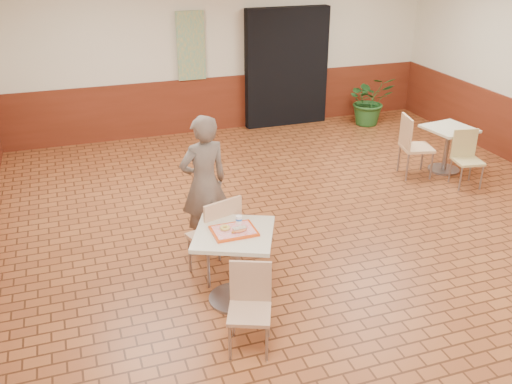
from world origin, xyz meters
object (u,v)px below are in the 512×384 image
object	(u,v)px
chair_main_back	(217,233)
long_john_donut	(239,230)
chair_main_front	(250,302)
ring_donut	(225,228)
main_table	(234,255)
serving_tray	(234,231)
customer	(204,183)
potted_plant	(370,100)
chair_second_front	(466,155)
second_table	(448,142)
paper_cup	(239,220)
chair_second_left	(412,143)

from	to	relation	value
chair_main_back	long_john_donut	world-z (taller)	chair_main_back
chair_main_front	long_john_donut	size ratio (longest dim) A/B	5.00
chair_main_front	ring_donut	size ratio (longest dim) A/B	7.97
main_table	serving_tray	bearing A→B (deg)	90.00
customer	serving_tray	distance (m)	1.19
chair_main_back	potted_plant	world-z (taller)	chair_main_back
chair_second_front	potted_plant	world-z (taller)	potted_plant
second_table	ring_donut	bearing A→B (deg)	-152.39
main_table	chair_second_front	size ratio (longest dim) A/B	0.97
chair_main_front	chair_main_back	world-z (taller)	chair_main_back
long_john_donut	potted_plant	distance (m)	6.31
paper_cup	potted_plant	size ratio (longest dim) A/B	0.08
long_john_donut	chair_main_front	bearing A→B (deg)	-99.26
paper_cup	long_john_donut	bearing A→B (deg)	-106.52
chair_main_front	long_john_donut	xyz separation A→B (m)	(0.10, 0.64, 0.39)
ring_donut	customer	bearing A→B (deg)	86.03
paper_cup	customer	bearing A→B (deg)	94.61
chair_main_back	paper_cup	distance (m)	0.50
customer	chair_second_left	size ratio (longest dim) A/B	1.71
main_table	paper_cup	xyz separation A→B (m)	(0.09, 0.11, 0.33)
chair_main_front	paper_cup	size ratio (longest dim) A/B	10.06
paper_cup	potted_plant	xyz separation A→B (m)	(4.07, 4.59, -0.38)
customer	chair_second_left	world-z (taller)	customer
main_table	chair_main_front	size ratio (longest dim) A/B	0.97
chair_second_left	potted_plant	size ratio (longest dim) A/B	0.99
serving_tray	chair_second_front	size ratio (longest dim) A/B	0.52
serving_tray	chair_second_left	bearing A→B (deg)	32.68
main_table	chair_second_left	bearing A→B (deg)	32.68
chair_main_front	chair_second_front	distance (m)	4.80
ring_donut	second_table	distance (m)	4.78
main_table	long_john_donut	bearing A→B (deg)	-56.33
chair_main_back	second_table	distance (m)	4.56
second_table	chair_second_left	distance (m)	0.64
long_john_donut	paper_cup	size ratio (longest dim) A/B	2.01
paper_cup	chair_second_front	xyz separation A→B (m)	(4.00, 1.60, -0.41)
main_table	ring_donut	bearing A→B (deg)	154.84
second_table	chair_second_left	bearing A→B (deg)	179.90
chair_main_front	paper_cup	xyz separation A→B (m)	(0.15, 0.81, 0.41)
serving_tray	chair_second_left	xyz separation A→B (m)	(3.50, 2.25, -0.28)
chair_main_back	potted_plant	xyz separation A→B (m)	(4.20, 4.24, -0.06)
serving_tray	paper_cup	distance (m)	0.15
serving_tray	ring_donut	xyz separation A→B (m)	(-0.08, 0.04, 0.03)
paper_cup	chair_main_back	bearing A→B (deg)	111.05
customer	potted_plant	size ratio (longest dim) A/B	1.70
chair_second_front	main_table	bearing A→B (deg)	-147.29
second_table	main_table	bearing A→B (deg)	-151.55
chair_second_front	chair_main_front	bearing A→B (deg)	-139.95
paper_cup	chair_second_front	world-z (taller)	paper_cup
serving_tray	potted_plant	world-z (taller)	potted_plant
ring_donut	chair_second_left	xyz separation A→B (m)	(3.58, 2.21, -0.31)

